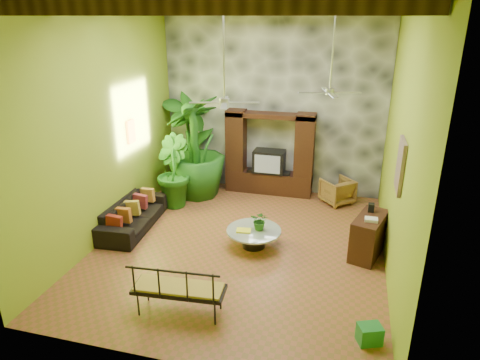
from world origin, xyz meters
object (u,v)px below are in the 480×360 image
(wicker_armchair, at_px, (337,191))
(side_console, at_px, (369,236))
(entertainment_center, at_px, (269,160))
(tall_plant_a, at_px, (189,138))
(ceiling_fan_back, at_px, (330,82))
(iron_bench, at_px, (177,288))
(sofa, at_px, (133,215))
(ceiling_fan_front, at_px, (224,90))
(tall_plant_b, at_px, (172,171))
(coffee_table, at_px, (254,236))
(tall_plant_c, at_px, (196,147))
(green_bin, at_px, (369,334))

(wicker_armchair, height_order, side_console, side_console)
(entertainment_center, xyz_separation_m, tall_plant_a, (-2.33, 0.01, 0.44))
(ceiling_fan_back, bearing_deg, iron_bench, -118.49)
(sofa, height_order, wicker_armchair, wicker_armchair)
(ceiling_fan_front, height_order, wicker_armchair, ceiling_fan_front)
(side_console, bearing_deg, tall_plant_b, -178.29)
(coffee_table, bearing_deg, tall_plant_a, 130.12)
(ceiling_fan_back, distance_m, side_console, 3.27)
(sofa, height_order, tall_plant_a, tall_plant_a)
(ceiling_fan_front, bearing_deg, tall_plant_c, 120.48)
(iron_bench, distance_m, green_bin, 3.09)
(sofa, relative_size, coffee_table, 1.91)
(tall_plant_a, distance_m, tall_plant_b, 1.57)
(green_bin, bearing_deg, ceiling_fan_front, 145.53)
(ceiling_fan_back, bearing_deg, tall_plant_c, 160.35)
(tall_plant_b, relative_size, coffee_table, 1.60)
(wicker_armchair, height_order, tall_plant_b, tall_plant_b)
(wicker_armchair, xyz_separation_m, coffee_table, (-1.61, -2.83, -0.08))
(tall_plant_a, relative_size, green_bin, 8.06)
(coffee_table, bearing_deg, iron_bench, -105.31)
(entertainment_center, xyz_separation_m, iron_bench, (-0.41, -5.64, -0.43))
(tall_plant_a, distance_m, tall_plant_c, 0.85)
(entertainment_center, distance_m, sofa, 4.01)
(wicker_armchair, bearing_deg, iron_bench, 25.27)
(ceiling_fan_front, relative_size, wicker_armchair, 2.53)
(ceiling_fan_back, height_order, sofa, ceiling_fan_back)
(sofa, relative_size, wicker_armchair, 3.04)
(tall_plant_a, xyz_separation_m, coffee_table, (2.62, -3.11, -1.15))
(ceiling_fan_front, relative_size, ceiling_fan_back, 1.00)
(sofa, distance_m, side_console, 5.30)
(sofa, distance_m, coffee_table, 2.94)
(entertainment_center, bearing_deg, tall_plant_b, -146.71)
(iron_bench, bearing_deg, green_bin, -1.83)
(entertainment_center, distance_m, tall_plant_b, 2.71)
(entertainment_center, bearing_deg, ceiling_fan_front, -93.24)
(sofa, relative_size, side_console, 2.04)
(sofa, bearing_deg, iron_bench, -143.87)
(side_console, bearing_deg, wicker_armchair, 123.33)
(ceiling_fan_back, height_order, coffee_table, ceiling_fan_back)
(ceiling_fan_front, bearing_deg, sofa, 166.45)
(sofa, relative_size, iron_bench, 1.43)
(green_bin, bearing_deg, wicker_armchair, 98.16)
(tall_plant_c, relative_size, coffee_table, 2.36)
(wicker_armchair, bearing_deg, tall_plant_b, -25.17)
(sofa, distance_m, tall_plant_b, 1.63)
(entertainment_center, relative_size, iron_bench, 1.53)
(ceiling_fan_front, height_order, side_console, ceiling_fan_front)
(tall_plant_c, bearing_deg, entertainment_center, 20.43)
(ceiling_fan_back, relative_size, tall_plant_a, 0.66)
(tall_plant_b, relative_size, tall_plant_c, 0.68)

